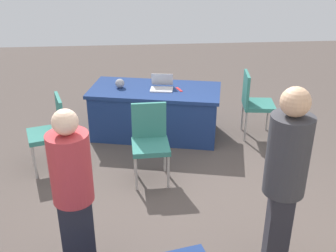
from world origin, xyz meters
The scene contains 10 objects.
ground_plane centered at (0.00, 0.00, 0.00)m, with size 14.40×14.40×0.00m, color #4C423D.
table_foreground centered at (0.09, -1.72, 0.37)m, with size 2.02×1.26×0.73m.
chair_near_front centered at (0.22, -0.51, 0.54)m, with size 0.46×0.46×0.95m.
chair_tucked_left centered at (1.44, -0.85, 0.56)m, with size 0.55×0.55×0.96m.
chair_tucked_right centered at (-1.34, -1.55, 0.57)m, with size 0.49×0.49×0.98m.
person_presenter centered at (0.91, 0.98, 0.87)m, with size 0.38×0.38×1.58m.
person_attendee_standing centered at (-0.81, 1.14, 0.99)m, with size 0.40×0.40×1.76m.
laptop_silver centered at (0.00, -1.70, 0.77)m, with size 0.36×0.34×0.21m.
yarn_ball centered at (0.60, -1.80, 0.79)m, with size 0.13×0.13×0.13m, color gray.
scissors_red centered at (-0.25, -1.65, 0.73)m, with size 0.18×0.04×0.01m, color red.
Camera 1 is at (0.36, 3.86, 2.78)m, focal length 43.82 mm.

